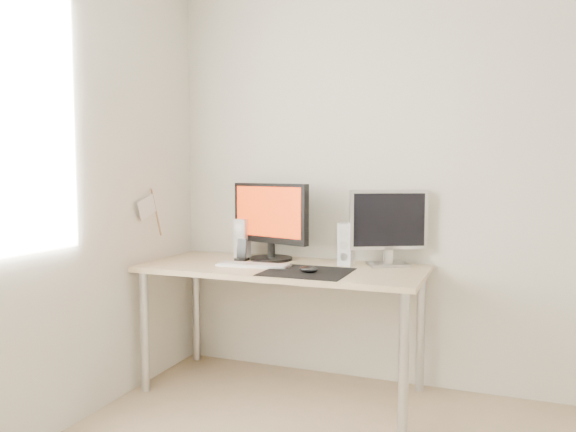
% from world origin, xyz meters
% --- Properties ---
extents(wall_back, '(3.50, 0.00, 3.50)m').
position_xyz_m(wall_back, '(0.00, 1.75, 1.25)').
color(wall_back, white).
rests_on(wall_back, ground).
extents(mousepad, '(0.45, 0.40, 0.00)m').
position_xyz_m(mousepad, '(-0.74, 1.24, 0.73)').
color(mousepad, black).
rests_on(mousepad, desk).
extents(mouse, '(0.10, 0.06, 0.04)m').
position_xyz_m(mouse, '(-0.72, 1.21, 0.75)').
color(mouse, black).
rests_on(mouse, mousepad).
extents(desk, '(1.60, 0.70, 0.73)m').
position_xyz_m(desk, '(-0.93, 1.38, 0.65)').
color(desk, '#D1B587').
rests_on(desk, ground).
extents(main_monitor, '(0.54, 0.33, 0.47)m').
position_xyz_m(main_monitor, '(-1.08, 1.55, 0.98)').
color(main_monitor, black).
rests_on(main_monitor, desk).
extents(second_monitor, '(0.42, 0.24, 0.43)m').
position_xyz_m(second_monitor, '(-0.37, 1.60, 0.97)').
color(second_monitor, '#B8B8BA').
rests_on(second_monitor, desk).
extents(speaker_left, '(0.08, 0.09, 0.24)m').
position_xyz_m(speaker_left, '(-1.28, 1.58, 0.85)').
color(speaker_left, silver).
rests_on(speaker_left, desk).
extents(speaker_right, '(0.08, 0.09, 0.24)m').
position_xyz_m(speaker_right, '(-0.60, 1.53, 0.85)').
color(speaker_right, white).
rests_on(speaker_right, desk).
extents(keyboard, '(0.43, 0.15, 0.02)m').
position_xyz_m(keyboard, '(-1.08, 1.31, 0.74)').
color(keyboard, silver).
rests_on(keyboard, desk).
extents(phone_dock, '(0.07, 0.06, 0.13)m').
position_xyz_m(phone_dock, '(-1.23, 1.47, 0.77)').
color(phone_dock, black).
rests_on(phone_dock, desk).
extents(pennant, '(0.01, 0.23, 0.29)m').
position_xyz_m(pennant, '(-1.72, 1.24, 1.05)').
color(pennant, '#A57F54').
rests_on(pennant, wall_left).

